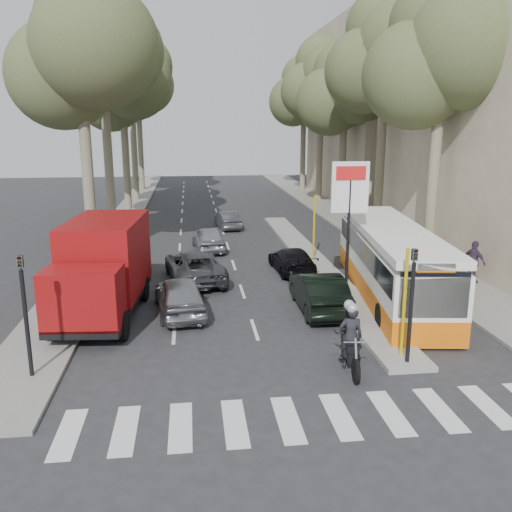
{
  "coord_description": "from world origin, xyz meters",
  "views": [
    {
      "loc": [
        -3.02,
        -15.71,
        7.04
      ],
      "look_at": [
        -0.32,
        6.29,
        1.6
      ],
      "focal_mm": 38.0,
      "sensor_mm": 36.0,
      "label": 1
    }
  ],
  "objects_px": {
    "city_bus": "(391,260)",
    "motorcycle": "(349,336)",
    "silver_hatchback": "(180,295)",
    "dark_hatchback": "(319,292)",
    "red_truck": "(103,267)"
  },
  "relations": [
    {
      "from": "red_truck",
      "to": "silver_hatchback",
      "type": "bearing_deg",
      "value": 2.12
    },
    {
      "from": "dark_hatchback",
      "to": "city_bus",
      "type": "bearing_deg",
      "value": -158.26
    },
    {
      "from": "silver_hatchback",
      "to": "city_bus",
      "type": "xyz_separation_m",
      "value": [
        8.61,
        1.03,
        0.85
      ]
    },
    {
      "from": "dark_hatchback",
      "to": "motorcycle",
      "type": "relative_size",
      "value": 1.87
    },
    {
      "from": "silver_hatchback",
      "to": "motorcycle",
      "type": "xyz_separation_m",
      "value": [
        5.03,
        -5.24,
        0.21
      ]
    },
    {
      "from": "silver_hatchback",
      "to": "city_bus",
      "type": "bearing_deg",
      "value": 179.79
    },
    {
      "from": "city_bus",
      "to": "motorcycle",
      "type": "relative_size",
      "value": 4.76
    },
    {
      "from": "dark_hatchback",
      "to": "city_bus",
      "type": "xyz_separation_m",
      "value": [
        3.31,
        1.31,
        0.82
      ]
    },
    {
      "from": "dark_hatchback",
      "to": "motorcycle",
      "type": "height_order",
      "value": "motorcycle"
    },
    {
      "from": "city_bus",
      "to": "motorcycle",
      "type": "distance_m",
      "value": 7.26
    },
    {
      "from": "silver_hatchback",
      "to": "red_truck",
      "type": "height_order",
      "value": "red_truck"
    },
    {
      "from": "red_truck",
      "to": "city_bus",
      "type": "bearing_deg",
      "value": 9.42
    },
    {
      "from": "silver_hatchback",
      "to": "dark_hatchback",
      "type": "relative_size",
      "value": 0.94
    },
    {
      "from": "dark_hatchback",
      "to": "red_truck",
      "type": "xyz_separation_m",
      "value": [
        -8.08,
        0.41,
        1.13
      ]
    },
    {
      "from": "red_truck",
      "to": "motorcycle",
      "type": "xyz_separation_m",
      "value": [
        7.81,
        -5.38,
        -0.94
      ]
    }
  ]
}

